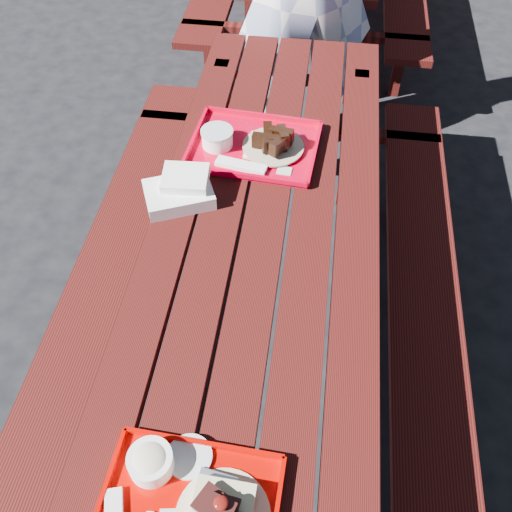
{
  "coord_description": "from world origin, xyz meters",
  "views": [
    {
      "loc": [
        0.14,
        -1.2,
        2.1
      ],
      "look_at": [
        0.0,
        -0.15,
        0.82
      ],
      "focal_mm": 40.0,
      "sensor_mm": 36.0,
      "label": 1
    }
  ],
  "objects": [
    {
      "name": "ground",
      "position": [
        0.0,
        0.0,
        0.0
      ],
      "size": [
        60.0,
        60.0,
        0.0
      ],
      "primitive_type": "plane",
      "color": "black",
      "rests_on": "ground"
    },
    {
      "name": "picnic_table_near",
      "position": [
        -0.0,
        0.0,
        0.56
      ],
      "size": [
        1.41,
        2.4,
        0.75
      ],
      "color": "#490F0E",
      "rests_on": "ground"
    },
    {
      "name": "near_tray",
      "position": [
        -0.06,
        -0.83,
        0.78
      ],
      "size": [
        0.41,
        0.34,
        0.13
      ],
      "color": "#BA0500",
      "rests_on": "picnic_table_near"
    },
    {
      "name": "far_tray",
      "position": [
        -0.09,
        0.41,
        0.77
      ],
      "size": [
        0.48,
        0.39,
        0.08
      ],
      "color": "red",
      "rests_on": "picnic_table_near"
    },
    {
      "name": "white_cloth",
      "position": [
        -0.29,
        0.13,
        0.79
      ],
      "size": [
        0.27,
        0.23,
        0.09
      ],
      "color": "white",
      "rests_on": "picnic_table_near"
    }
  ]
}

